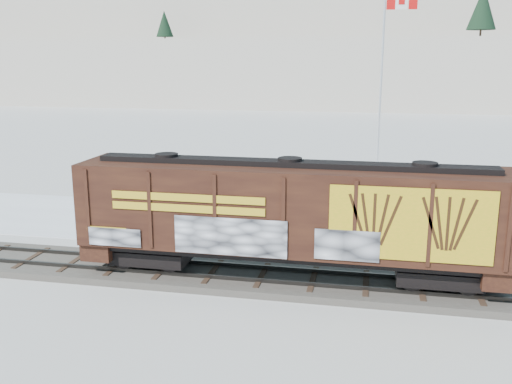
% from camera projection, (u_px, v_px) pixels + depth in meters
% --- Properties ---
extents(ground, '(500.00, 500.00, 0.00)m').
position_uv_depth(ground, '(262.00, 282.00, 22.36)').
color(ground, white).
rests_on(ground, ground).
extents(rail_track, '(50.00, 3.40, 0.43)m').
position_uv_depth(rail_track, '(262.00, 278.00, 22.33)').
color(rail_track, '#59544C').
rests_on(rail_track, ground).
extents(parking_strip, '(40.00, 8.00, 0.03)m').
position_uv_depth(parking_strip, '(290.00, 228.00, 29.51)').
color(parking_strip, white).
rests_on(parking_strip, ground).
extents(hillside, '(360.00, 110.00, 93.00)m').
position_uv_depth(hillside, '(361.00, 37.00, 152.48)').
color(hillside, white).
rests_on(hillside, ground).
extents(hopper_railcar, '(16.05, 3.06, 4.44)m').
position_uv_depth(hopper_railcar, '(289.00, 212.00, 21.49)').
color(hopper_railcar, black).
rests_on(hopper_railcar, rail_track).
extents(flagpole, '(2.30, 0.90, 12.54)m').
position_uv_depth(flagpole, '(381.00, 123.00, 34.76)').
color(flagpole, silver).
rests_on(flagpole, ground).
extents(car_silver, '(4.29, 2.01, 1.42)m').
position_uv_depth(car_silver, '(204.00, 211.00, 29.99)').
color(car_silver, '#B9BBC1').
rests_on(car_silver, parking_strip).
extents(car_white, '(4.49, 2.14, 1.42)m').
position_uv_depth(car_white, '(205.00, 210.00, 30.23)').
color(car_white, silver).
rests_on(car_white, parking_strip).
extents(car_dark, '(5.32, 3.73, 1.43)m').
position_uv_depth(car_dark, '(492.00, 227.00, 27.13)').
color(car_dark, '#21242A').
rests_on(car_dark, parking_strip).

